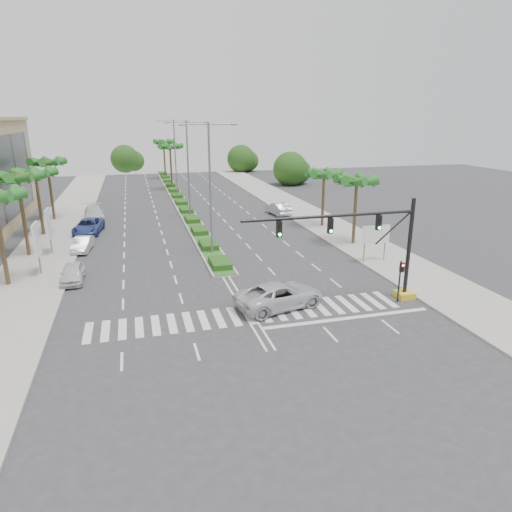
{
  "coord_description": "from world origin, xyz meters",
  "views": [
    {
      "loc": [
        -6.73,
        -26.6,
        12.48
      ],
      "look_at": [
        1.33,
        3.15,
        3.0
      ],
      "focal_mm": 32.0,
      "sensor_mm": 36.0,
      "label": 1
    }
  ],
  "objects_px": {
    "car_crossing": "(280,295)",
    "car_parked_b": "(83,244)",
    "car_parked_a": "(73,273)",
    "car_parked_d": "(94,213)",
    "car_right": "(278,209)",
    "car_parked_c": "(88,226)"
  },
  "relations": [
    {
      "from": "car_parked_a",
      "to": "car_parked_c",
      "type": "relative_size",
      "value": 0.73
    },
    {
      "from": "car_crossing",
      "to": "car_parked_b",
      "type": "bearing_deg",
      "value": 23.74
    },
    {
      "from": "car_crossing",
      "to": "car_parked_a",
      "type": "bearing_deg",
      "value": 42.95
    },
    {
      "from": "car_crossing",
      "to": "car_right",
      "type": "relative_size",
      "value": 1.25
    },
    {
      "from": "car_parked_a",
      "to": "car_parked_c",
      "type": "distance_m",
      "value": 16.01
    },
    {
      "from": "car_parked_d",
      "to": "car_crossing",
      "type": "xyz_separation_m",
      "value": [
        14.02,
        -32.56,
        0.04
      ]
    },
    {
      "from": "car_parked_c",
      "to": "car_right",
      "type": "xyz_separation_m",
      "value": [
        23.37,
        4.0,
        0.02
      ]
    },
    {
      "from": "car_parked_b",
      "to": "car_parked_c",
      "type": "relative_size",
      "value": 0.72
    },
    {
      "from": "car_parked_b",
      "to": "car_right",
      "type": "height_order",
      "value": "car_right"
    },
    {
      "from": "car_parked_c",
      "to": "car_parked_a",
      "type": "bearing_deg",
      "value": -82.44
    },
    {
      "from": "car_parked_b",
      "to": "car_parked_d",
      "type": "bearing_deg",
      "value": 97.01
    },
    {
      "from": "car_parked_b",
      "to": "car_right",
      "type": "relative_size",
      "value": 0.84
    },
    {
      "from": "car_parked_a",
      "to": "car_parked_c",
      "type": "bearing_deg",
      "value": 89.62
    },
    {
      "from": "car_parked_b",
      "to": "car_parked_a",
      "type": "bearing_deg",
      "value": -82.53
    },
    {
      "from": "car_parked_d",
      "to": "car_crossing",
      "type": "bearing_deg",
      "value": -71.89
    },
    {
      "from": "car_parked_c",
      "to": "car_parked_d",
      "type": "bearing_deg",
      "value": 96.65
    },
    {
      "from": "car_parked_d",
      "to": "car_crossing",
      "type": "relative_size",
      "value": 0.91
    },
    {
      "from": "car_parked_c",
      "to": "car_parked_b",
      "type": "bearing_deg",
      "value": -82.44
    },
    {
      "from": "car_parked_a",
      "to": "car_crossing",
      "type": "height_order",
      "value": "car_crossing"
    },
    {
      "from": "car_parked_a",
      "to": "car_parked_d",
      "type": "height_order",
      "value": "car_parked_d"
    },
    {
      "from": "car_parked_d",
      "to": "car_right",
      "type": "height_order",
      "value": "car_parked_d"
    },
    {
      "from": "car_parked_a",
      "to": "car_parked_b",
      "type": "relative_size",
      "value": 1.0
    }
  ]
}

